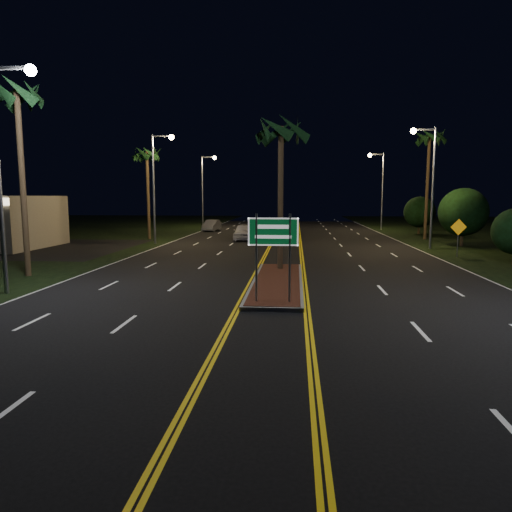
# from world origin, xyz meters

# --- Properties ---
(ground) EXTENTS (120.00, 120.00, 0.00)m
(ground) POSITION_xyz_m (0.00, 0.00, 0.00)
(ground) COLOR black
(ground) RESTS_ON ground
(median_island) EXTENTS (2.25, 10.25, 0.17)m
(median_island) POSITION_xyz_m (0.00, 7.00, 0.08)
(median_island) COLOR gray
(median_island) RESTS_ON ground
(highway_sign) EXTENTS (1.80, 0.08, 3.20)m
(highway_sign) POSITION_xyz_m (0.00, 2.80, 2.40)
(highway_sign) COLOR gray
(highway_sign) RESTS_ON ground
(streetlight_left_near) EXTENTS (1.91, 0.44, 9.00)m
(streetlight_left_near) POSITION_xyz_m (-10.61, 4.00, 5.66)
(streetlight_left_near) COLOR gray
(streetlight_left_near) RESTS_ON ground
(streetlight_left_mid) EXTENTS (1.91, 0.44, 9.00)m
(streetlight_left_mid) POSITION_xyz_m (-10.61, 24.00, 5.66)
(streetlight_left_mid) COLOR gray
(streetlight_left_mid) RESTS_ON ground
(streetlight_left_far) EXTENTS (1.91, 0.44, 9.00)m
(streetlight_left_far) POSITION_xyz_m (-10.61, 44.00, 5.66)
(streetlight_left_far) COLOR gray
(streetlight_left_far) RESTS_ON ground
(streetlight_right_mid) EXTENTS (1.91, 0.44, 9.00)m
(streetlight_right_mid) POSITION_xyz_m (10.61, 22.00, 5.66)
(streetlight_right_mid) COLOR gray
(streetlight_right_mid) RESTS_ON ground
(streetlight_right_far) EXTENTS (1.91, 0.44, 9.00)m
(streetlight_right_far) POSITION_xyz_m (10.61, 42.00, 5.66)
(streetlight_right_far) COLOR gray
(streetlight_right_far) RESTS_ON ground
(palm_median) EXTENTS (2.40, 2.40, 8.30)m
(palm_median) POSITION_xyz_m (0.00, 10.50, 7.28)
(palm_median) COLOR #382819
(palm_median) RESTS_ON ground
(palm_left_near) EXTENTS (2.40, 2.40, 9.80)m
(palm_left_near) POSITION_xyz_m (-12.50, 8.00, 8.68)
(palm_left_near) COLOR #382819
(palm_left_near) RESTS_ON ground
(palm_left_far) EXTENTS (2.40, 2.40, 8.80)m
(palm_left_far) POSITION_xyz_m (-12.80, 28.00, 7.75)
(palm_left_far) COLOR #382819
(palm_left_far) RESTS_ON ground
(palm_right_far) EXTENTS (2.40, 2.40, 10.30)m
(palm_right_far) POSITION_xyz_m (12.80, 30.00, 9.14)
(palm_right_far) COLOR #382819
(palm_right_far) RESTS_ON ground
(shrub_mid) EXTENTS (3.78, 3.78, 4.62)m
(shrub_mid) POSITION_xyz_m (14.00, 24.00, 2.73)
(shrub_mid) COLOR #382819
(shrub_mid) RESTS_ON ground
(shrub_far) EXTENTS (3.24, 3.24, 3.96)m
(shrub_far) POSITION_xyz_m (13.80, 36.00, 2.34)
(shrub_far) COLOR #382819
(shrub_far) RESTS_ON ground
(car_near) EXTENTS (2.46, 5.23, 1.71)m
(car_near) POSITION_xyz_m (-3.93, 27.87, 0.85)
(car_near) COLOR silver
(car_near) RESTS_ON ground
(car_far) EXTENTS (2.31, 4.63, 1.49)m
(car_far) POSITION_xyz_m (-8.82, 38.44, 0.75)
(car_far) COLOR #9C9DA5
(car_far) RESTS_ON ground
(warning_sign) EXTENTS (1.05, 0.14, 2.50)m
(warning_sign) POSITION_xyz_m (11.34, 17.14, 1.63)
(warning_sign) COLOR gray
(warning_sign) RESTS_ON ground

